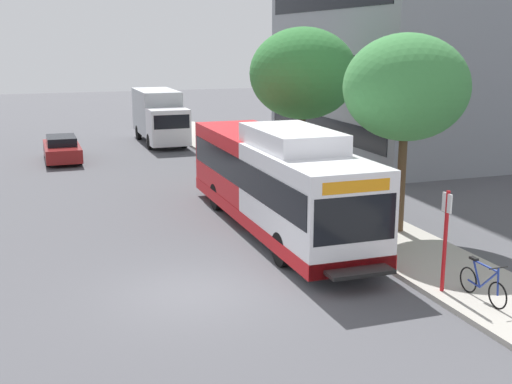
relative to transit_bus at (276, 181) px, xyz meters
The scene contains 9 objects.
ground_plane 5.51m from the transit_bus, 140.46° to the left, with size 120.00×120.00×0.00m, color #4C4C51.
sidewalk_curb 3.64m from the transit_bus, 24.24° to the left, with size 3.00×56.00×0.14m, color #A8A399.
transit_bus is the anchor object (origin of this frame).
bus_stop_sign_pole 7.21m from the transit_bus, 75.13° to the right, with size 0.10×0.36×2.60m.
bicycle_parked 8.26m from the transit_bus, 72.90° to the right, with size 0.52×1.76×1.02m.
street_tree_near_stop 5.21m from the transit_bus, 27.58° to the right, with size 4.00×4.00×6.43m.
street_tree_mid_block 8.30m from the transit_bus, 60.15° to the left, with size 4.70×4.70×6.75m.
parked_car_far_lane 17.02m from the transit_bus, 111.09° to the left, with size 1.80×4.50×1.33m.
box_truck_background 20.34m from the transit_bus, 89.88° to the left, with size 2.32×7.01×3.25m.
Camera 1 is at (-3.71, -15.48, 6.35)m, focal length 46.03 mm.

